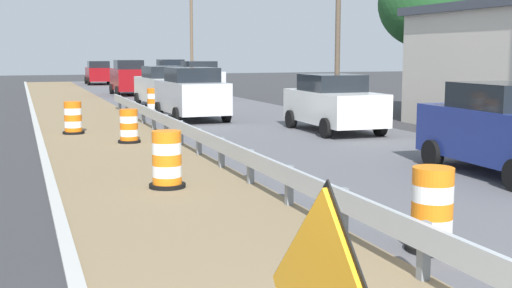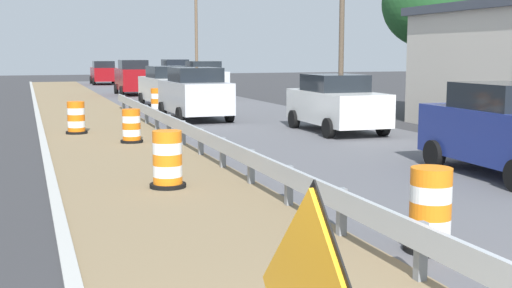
% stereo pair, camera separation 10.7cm
% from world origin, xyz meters
% --- Properties ---
extents(guardrail_median, '(0.18, 52.61, 0.71)m').
position_xyz_m(guardrail_median, '(2.47, 1.80, 0.52)').
color(guardrail_median, '#ADB2B7').
rests_on(guardrail_median, ground).
extents(traffic_barrel_nearest, '(0.69, 0.69, 1.13)m').
position_xyz_m(traffic_barrel_nearest, '(3.30, 3.76, 0.51)').
color(traffic_barrel_nearest, orange).
rests_on(traffic_barrel_nearest, ground).
extents(traffic_barrel_close, '(0.72, 0.72, 1.13)m').
position_xyz_m(traffic_barrel_close, '(0.85, 9.06, 0.51)').
color(traffic_barrel_close, orange).
rests_on(traffic_barrel_close, ground).
extents(traffic_barrel_mid, '(0.66, 0.66, 1.00)m').
position_xyz_m(traffic_barrel_mid, '(1.19, 15.86, 0.45)').
color(traffic_barrel_mid, orange).
rests_on(traffic_barrel_mid, ground).
extents(traffic_barrel_far, '(0.70, 0.70, 1.06)m').
position_xyz_m(traffic_barrel_far, '(-0.20, 18.66, 0.48)').
color(traffic_barrel_far, orange).
rests_on(traffic_barrel_far, ground).
extents(traffic_barrel_farther, '(0.69, 0.69, 1.11)m').
position_xyz_m(traffic_barrel_farther, '(3.69, 24.93, 0.50)').
color(traffic_barrel_farther, orange).
rests_on(traffic_barrel_farther, ground).
extents(car_lead_near_lane, '(2.28, 4.44, 2.07)m').
position_xyz_m(car_lead_near_lane, '(4.61, 21.82, 1.04)').
color(car_lead_near_lane, silver).
rests_on(car_lead_near_lane, ground).
extents(car_trailing_near_lane, '(2.03, 4.44, 2.19)m').
position_xyz_m(car_trailing_near_lane, '(8.52, 43.13, 1.09)').
color(car_trailing_near_lane, navy).
rests_on(car_trailing_near_lane, ground).
extents(car_lead_far_lane, '(2.22, 4.85, 2.01)m').
position_xyz_m(car_lead_far_lane, '(4.81, 28.24, 1.01)').
color(car_lead_far_lane, silver).
rests_on(car_lead_far_lane, ground).
extents(car_mid_far_lane, '(2.15, 4.44, 2.00)m').
position_xyz_m(car_mid_far_lane, '(8.00, 7.81, 1.00)').
color(car_mid_far_lane, navy).
rests_on(car_mid_far_lane, ground).
extents(car_trailing_far_lane, '(2.16, 4.39, 1.98)m').
position_xyz_m(car_trailing_far_lane, '(4.57, 53.51, 0.99)').
color(car_trailing_far_lane, maroon).
rests_on(car_trailing_far_lane, ground).
extents(car_distant_a, '(2.19, 4.51, 1.92)m').
position_xyz_m(car_distant_a, '(8.10, 16.28, 0.97)').
color(car_distant_a, silver).
rests_on(car_distant_a, ground).
extents(car_distant_b, '(2.07, 4.30, 2.21)m').
position_xyz_m(car_distant_b, '(4.73, 38.34, 1.10)').
color(car_distant_b, maroon).
rests_on(car_distant_b, ground).
extents(car_distant_c, '(2.09, 4.08, 2.18)m').
position_xyz_m(car_distant_c, '(7.96, 33.02, 1.09)').
color(car_distant_c, silver).
rests_on(car_distant_c, ground).
extents(utility_pole_mid, '(0.24, 1.80, 8.13)m').
position_xyz_m(utility_pole_mid, '(12.12, 23.93, 4.22)').
color(utility_pole_mid, brown).
rests_on(utility_pole_mid, ground).
extents(utility_pole_far, '(0.24, 1.80, 8.83)m').
position_xyz_m(utility_pole_far, '(11.58, 48.96, 4.57)').
color(utility_pole_far, brown).
rests_on(utility_pole_far, ground).
extents(tree_roadside, '(4.25, 4.25, 6.64)m').
position_xyz_m(tree_roadside, '(14.67, 20.57, 4.71)').
color(tree_roadside, brown).
rests_on(tree_roadside, ground).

